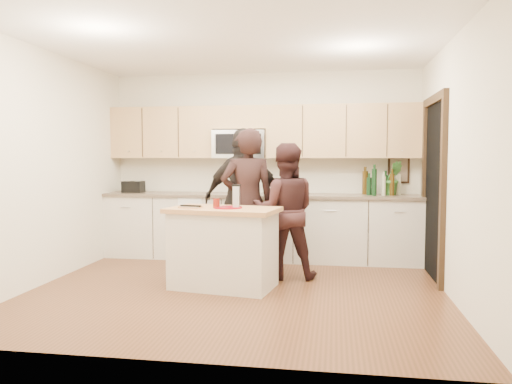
% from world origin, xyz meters
% --- Properties ---
extents(floor, '(4.50, 4.50, 0.00)m').
position_xyz_m(floor, '(0.00, 0.00, 0.00)').
color(floor, brown).
rests_on(floor, ground).
extents(room_shell, '(4.52, 4.02, 2.71)m').
position_xyz_m(room_shell, '(0.00, 0.00, 1.73)').
color(room_shell, beige).
rests_on(room_shell, ground).
extents(back_cabinetry, '(4.50, 0.66, 0.94)m').
position_xyz_m(back_cabinetry, '(0.00, 1.69, 0.47)').
color(back_cabinetry, beige).
rests_on(back_cabinetry, ground).
extents(upper_cabinetry, '(4.50, 0.33, 0.75)m').
position_xyz_m(upper_cabinetry, '(0.03, 1.83, 1.84)').
color(upper_cabinetry, tan).
rests_on(upper_cabinetry, ground).
extents(microwave, '(0.76, 0.41, 0.40)m').
position_xyz_m(microwave, '(-0.31, 1.80, 1.65)').
color(microwave, silver).
rests_on(microwave, ground).
extents(doorway, '(0.06, 1.25, 2.20)m').
position_xyz_m(doorway, '(2.23, 0.90, 1.16)').
color(doorway, black).
rests_on(doorway, ground).
extents(framed_picture, '(0.30, 0.03, 0.38)m').
position_xyz_m(framed_picture, '(1.95, 1.98, 1.28)').
color(framed_picture, black).
rests_on(framed_picture, ground).
extents(dish_towel, '(0.34, 0.60, 0.48)m').
position_xyz_m(dish_towel, '(-0.95, 1.50, 0.80)').
color(dish_towel, white).
rests_on(dish_towel, ground).
extents(island, '(1.30, 0.88, 0.90)m').
position_xyz_m(island, '(-0.17, 0.06, 0.45)').
color(island, beige).
rests_on(island, ground).
extents(red_plate, '(0.32, 0.32, 0.02)m').
position_xyz_m(red_plate, '(-0.11, 0.03, 0.91)').
color(red_plate, maroon).
rests_on(red_plate, island).
extents(box_grater, '(0.09, 0.07, 0.25)m').
position_xyz_m(box_grater, '(-0.02, 0.03, 1.04)').
color(box_grater, silver).
rests_on(box_grater, red_plate).
extents(drink_glass, '(0.07, 0.07, 0.11)m').
position_xyz_m(drink_glass, '(-0.23, -0.01, 0.95)').
color(drink_glass, '#67140B').
rests_on(drink_glass, island).
extents(cutting_board, '(0.26, 0.19, 0.02)m').
position_xyz_m(cutting_board, '(-0.53, 0.01, 0.91)').
color(cutting_board, tan).
rests_on(cutting_board, island).
extents(tongs, '(0.25, 0.07, 0.02)m').
position_xyz_m(tongs, '(-0.52, -0.03, 0.93)').
color(tongs, black).
rests_on(tongs, cutting_board).
extents(knife, '(0.22, 0.06, 0.01)m').
position_xyz_m(knife, '(-0.50, -0.12, 0.92)').
color(knife, silver).
rests_on(knife, cutting_board).
extents(toaster, '(0.29, 0.23, 0.17)m').
position_xyz_m(toaster, '(-1.90, 1.67, 1.02)').
color(toaster, black).
rests_on(toaster, back_cabinetry).
extents(bottle_cluster, '(0.53, 0.31, 0.42)m').
position_xyz_m(bottle_cluster, '(1.68, 1.72, 1.12)').
color(bottle_cluster, black).
rests_on(bottle_cluster, back_cabinetry).
extents(orchid, '(0.29, 0.25, 0.47)m').
position_xyz_m(orchid, '(1.84, 1.72, 1.18)').
color(orchid, '#367830').
rests_on(orchid, back_cabinetry).
extents(woman_left, '(0.74, 0.57, 1.81)m').
position_xyz_m(woman_left, '(-0.00, 0.67, 0.91)').
color(woman_left, black).
rests_on(woman_left, ground).
extents(woman_center, '(0.87, 0.72, 1.63)m').
position_xyz_m(woman_center, '(0.46, 0.61, 0.82)').
color(woman_center, black).
rests_on(woman_center, ground).
extents(woman_right, '(1.13, 0.62, 1.83)m').
position_xyz_m(woman_right, '(-0.09, 0.90, 0.92)').
color(woman_right, black).
rests_on(woman_right, ground).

